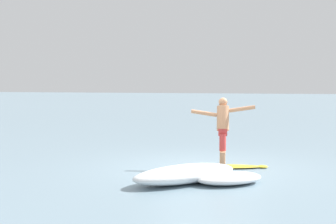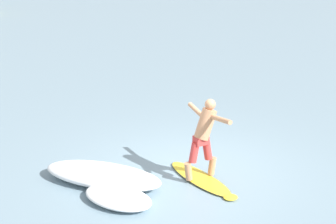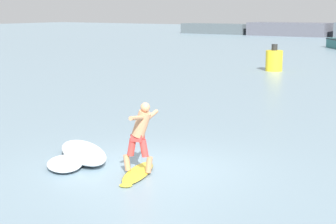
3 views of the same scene
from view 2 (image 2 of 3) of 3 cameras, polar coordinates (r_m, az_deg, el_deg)
name	(u,v)px [view 2 (image 2 of 3)]	position (r m, az deg, el deg)	size (l,w,h in m)	color
ground_plane	(191,171)	(11.30, 2.35, -6.00)	(200.00, 200.00, 0.00)	gray
surfboard	(201,179)	(10.91, 3.38, -6.81)	(1.11, 1.96, 0.20)	yellow
surfer	(204,133)	(10.59, 3.72, -2.12)	(0.73, 1.46, 1.56)	tan
wave_foam_at_tail	(118,197)	(10.10, -5.09, -8.63)	(1.52, 1.54, 0.22)	white
wave_foam_at_nose	(103,175)	(10.79, -6.65, -6.40)	(2.49, 2.08, 0.34)	white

